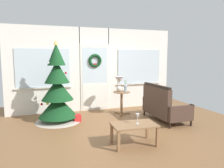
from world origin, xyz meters
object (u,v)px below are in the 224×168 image
flower_vase (126,88)px  christmas_tree (57,93)px  side_table (122,98)px  wine_glass (138,116)px  table_lamp (119,82)px  gift_box (77,118)px  settee_sofa (162,106)px  coffee_table (134,127)px

flower_vase → christmas_tree: bearing=-178.4°
side_table → wine_glass: side_table is taller
table_lamp → gift_box: bearing=-166.3°
flower_vase → gift_box: (-1.44, -0.21, -0.70)m
settee_sofa → wine_glass: settee_sofa is taller
side_table → coffee_table: size_ratio=0.77×
christmas_tree → flower_vase: (1.91, 0.05, 0.05)m
christmas_tree → gift_box: size_ratio=11.56×
side_table → wine_glass: 2.17m
coffee_table → side_table: bearing=74.7°
christmas_tree → coffee_table: (1.23, -2.00, -0.40)m
side_table → coffee_table: side_table is taller
flower_vase → table_lamp: bearing=148.0°
side_table → gift_box: side_table is taller
side_table → flower_vase: (0.10, -0.06, 0.31)m
settee_sofa → side_table: bearing=131.5°
table_lamp → coffee_table: table_lamp is taller
side_table → christmas_tree: bearing=-176.5°
side_table → gift_box: 1.42m
wine_glass → side_table: bearing=76.4°
table_lamp → wine_glass: size_ratio=2.26×
christmas_tree → gift_box: (0.47, -0.16, -0.65)m
christmas_tree → gift_box: christmas_tree is taller
wine_glass → christmas_tree: bearing=123.0°
gift_box → christmas_tree: bearing=161.1°
coffee_table → gift_box: coffee_table is taller
settee_sofa → flower_vase: flower_vase is taller
christmas_tree → wine_glass: bearing=-57.0°
side_table → table_lamp: 0.48m
settee_sofa → coffee_table: (-1.38, -1.20, -0.03)m
christmas_tree → flower_vase: christmas_tree is taller
side_table → table_lamp: size_ratio=1.53×
christmas_tree → flower_vase: bearing=1.6°
coffee_table → gift_box: 2.00m
side_table → wine_glass: size_ratio=3.44×
flower_vase → coffee_table: (-0.68, -2.05, -0.44)m
side_table → coffee_table: 2.19m
wine_glass → coffee_table: bearing=175.3°
settee_sofa → flower_vase: 1.17m
table_lamp → coffee_table: (-0.52, -2.15, -0.61)m
christmas_tree → flower_vase: 1.91m
settee_sofa → gift_box: (-2.14, 0.63, -0.29)m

